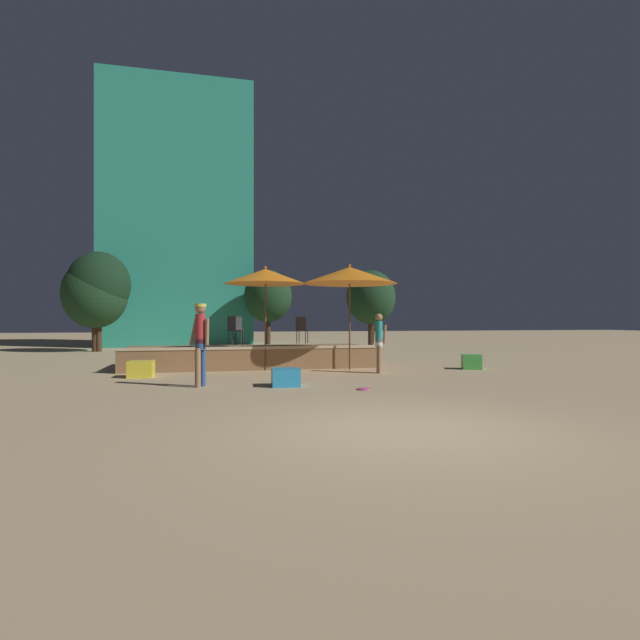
% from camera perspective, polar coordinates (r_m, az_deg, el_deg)
% --- Properties ---
extents(ground_plane, '(120.00, 120.00, 0.00)m').
position_cam_1_polar(ground_plane, '(7.00, 9.67, -12.28)').
color(ground_plane, tan).
extents(wooden_deck, '(7.70, 2.93, 0.71)m').
position_cam_1_polar(wooden_deck, '(16.31, -8.03, -4.15)').
color(wooden_deck, olive).
rests_on(wooden_deck, ground).
extents(patio_umbrella_0, '(2.88, 2.88, 3.18)m').
position_cam_1_polar(patio_umbrella_0, '(15.17, 3.41, 5.10)').
color(patio_umbrella_0, brown).
rests_on(patio_umbrella_0, ground).
extents(patio_umbrella_1, '(2.42, 2.42, 3.09)m').
position_cam_1_polar(patio_umbrella_1, '(14.92, -6.26, 4.96)').
color(patio_umbrella_1, brown).
rests_on(patio_umbrella_1, ground).
extents(cube_seat_0, '(0.71, 0.71, 0.44)m').
position_cam_1_polar(cube_seat_0, '(15.94, 16.91, -4.59)').
color(cube_seat_0, '#4CC651').
rests_on(cube_seat_0, ground).
extents(cube_seat_1, '(0.65, 0.65, 0.43)m').
position_cam_1_polar(cube_seat_1, '(13.90, -19.77, -5.29)').
color(cube_seat_1, yellow).
rests_on(cube_seat_1, ground).
extents(cube_seat_2, '(0.67, 0.67, 0.40)m').
position_cam_1_polar(cube_seat_2, '(11.35, -3.95, -6.55)').
color(cube_seat_2, '#2D9EDB').
rests_on(cube_seat_2, ground).
extents(person_0, '(0.45, 0.29, 1.68)m').
position_cam_1_polar(person_0, '(14.14, 6.74, -2.41)').
color(person_0, '#997051').
rests_on(person_0, ground).
extents(person_1, '(0.47, 0.38, 1.87)m').
position_cam_1_polar(person_1, '(11.44, -13.51, -2.06)').
color(person_1, '#2D4C7F').
rests_on(person_1, ground).
extents(bistro_chair_0, '(0.40, 0.40, 0.90)m').
position_cam_1_polar(bistro_chair_0, '(16.87, -9.45, -0.82)').
color(bistro_chair_0, '#47474C').
rests_on(bistro_chair_0, wooden_deck).
extents(bistro_chair_1, '(0.46, 0.46, 0.90)m').
position_cam_1_polar(bistro_chair_1, '(16.65, -2.12, -0.83)').
color(bistro_chair_1, '#47474C').
rests_on(bistro_chair_1, wooden_deck).
extents(bistro_chair_2, '(0.48, 0.48, 0.90)m').
position_cam_1_polar(bistro_chair_2, '(15.58, -9.85, -0.88)').
color(bistro_chair_2, '#2D3338').
rests_on(bistro_chair_2, wooden_deck).
extents(frisbee_disc, '(0.27, 0.27, 0.03)m').
position_cam_1_polar(frisbee_disc, '(10.79, 4.97, -7.85)').
color(frisbee_disc, '#E54C99').
rests_on(frisbee_disc, ground).
extents(background_tree_0, '(2.61, 2.61, 4.26)m').
position_cam_1_polar(background_tree_0, '(27.54, -5.96, 2.71)').
color(background_tree_0, '#3D2B1C').
rests_on(background_tree_0, ground).
extents(background_tree_1, '(2.59, 2.59, 4.13)m').
position_cam_1_polar(background_tree_1, '(26.41, 5.82, 2.58)').
color(background_tree_1, '#3D2B1C').
rests_on(background_tree_1, ground).
extents(background_tree_2, '(2.99, 2.99, 4.41)m').
position_cam_1_polar(background_tree_2, '(26.04, -24.32, 2.75)').
color(background_tree_2, '#3D2B1C').
rests_on(background_tree_2, ground).
extents(background_tree_3, '(2.89, 2.89, 4.76)m').
position_cam_1_polar(background_tree_3, '(26.00, -23.95, 3.65)').
color(background_tree_3, '#3D2B1C').
rests_on(background_tree_3, ground).
extents(distant_building, '(8.53, 4.67, 15.29)m').
position_cam_1_polar(distant_building, '(31.70, -15.87, 11.15)').
color(distant_building, teal).
rests_on(distant_building, ground).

